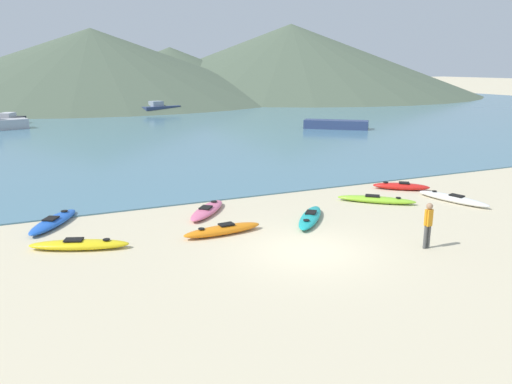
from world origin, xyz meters
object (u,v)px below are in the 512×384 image
at_px(kayak_on_sand_0, 376,200).
at_px(moored_boat_0, 6,121).
at_px(person_near_foreground, 428,223).
at_px(moored_boat_4, 159,109).
at_px(kayak_on_sand_4, 310,217).
at_px(kayak_on_sand_5, 453,199).
at_px(kayak_on_sand_3, 53,222).
at_px(kayak_on_sand_7, 223,230).
at_px(kayak_on_sand_2, 79,245).
at_px(moored_boat_1, 336,124).
at_px(kayak_on_sand_6, 401,186).
at_px(kayak_on_sand_1, 207,210).
at_px(moored_boat_3, 132,104).

relative_size(kayak_on_sand_0, moored_boat_0, 0.54).
xyz_separation_m(person_near_foreground, moored_boat_4, (3.22, 50.88, -0.30)).
bearing_deg(kayak_on_sand_4, kayak_on_sand_5, -1.14).
relative_size(kayak_on_sand_3, kayak_on_sand_7, 1.05).
bearing_deg(moored_boat_0, kayak_on_sand_2, -84.96).
height_order(kayak_on_sand_4, kayak_on_sand_5, kayak_on_sand_5).
bearing_deg(person_near_foreground, kayak_on_sand_0, 69.41).
bearing_deg(kayak_on_sand_4, moored_boat_1, 55.16).
height_order(kayak_on_sand_5, moored_boat_1, moored_boat_1).
bearing_deg(kayak_on_sand_3, kayak_on_sand_2, -77.87).
distance_m(kayak_on_sand_3, kayak_on_sand_6, 15.78).
distance_m(kayak_on_sand_0, kayak_on_sand_4, 4.16).
distance_m(kayak_on_sand_1, kayak_on_sand_6, 9.94).
bearing_deg(kayak_on_sand_5, moored_boat_1, 68.51).
xyz_separation_m(kayak_on_sand_1, kayak_on_sand_5, (10.53, -2.75, 0.01)).
bearing_deg(moored_boat_4, kayak_on_sand_7, -100.75).
distance_m(kayak_on_sand_3, kayak_on_sand_4, 9.79).
distance_m(kayak_on_sand_1, kayak_on_sand_2, 5.59).
height_order(kayak_on_sand_4, kayak_on_sand_6, kayak_on_sand_6).
bearing_deg(kayak_on_sand_1, kayak_on_sand_0, -11.34).
xyz_separation_m(moored_boat_0, moored_boat_4, (17.18, 7.16, 0.09)).
height_order(person_near_foreground, moored_boat_0, person_near_foreground).
distance_m(moored_boat_1, moored_boat_3, 33.70).
height_order(kayak_on_sand_1, kayak_on_sand_2, kayak_on_sand_2).
bearing_deg(kayak_on_sand_7, kayak_on_sand_2, 173.71).
height_order(moored_boat_0, moored_boat_1, moored_boat_0).
bearing_deg(kayak_on_sand_7, moored_boat_4, 79.25).
xyz_separation_m(kayak_on_sand_7, moored_boat_0, (-8.29, 39.66, 0.32)).
distance_m(kayak_on_sand_0, moored_boat_1, 26.13).
bearing_deg(moored_boat_0, kayak_on_sand_1, -76.89).
bearing_deg(kayak_on_sand_4, kayak_on_sand_1, 141.93).
relative_size(kayak_on_sand_0, moored_boat_4, 0.57).
xyz_separation_m(kayak_on_sand_6, kayak_on_sand_7, (-10.26, -2.69, 0.00)).
bearing_deg(kayak_on_sand_5, kayak_on_sand_3, 167.46).
distance_m(kayak_on_sand_6, moored_boat_4, 44.15).
xyz_separation_m(kayak_on_sand_2, kayak_on_sand_4, (8.49, -0.45, -0.01)).
bearing_deg(moored_boat_4, kayak_on_sand_3, -108.40).
height_order(kayak_on_sand_5, moored_boat_3, moored_boat_3).
xyz_separation_m(kayak_on_sand_4, moored_boat_0, (-11.94, 39.58, 0.34)).
xyz_separation_m(kayak_on_sand_3, kayak_on_sand_4, (9.14, -3.49, -0.00)).
bearing_deg(person_near_foreground, moored_boat_0, 107.71).
height_order(kayak_on_sand_7, moored_boat_3, moored_boat_3).
bearing_deg(kayak_on_sand_2, moored_boat_3, 77.67).
distance_m(kayak_on_sand_4, moored_boat_0, 41.34).
relative_size(kayak_on_sand_5, moored_boat_4, 0.65).
bearing_deg(moored_boat_3, kayak_on_sand_2, -102.33).
bearing_deg(kayak_on_sand_0, moored_boat_4, 88.45).
bearing_deg(kayak_on_sand_1, kayak_on_sand_5, -14.65).
relative_size(person_near_foreground, moored_boat_1, 0.28).
xyz_separation_m(kayak_on_sand_1, moored_boat_1, (20.02, 21.37, 0.33)).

